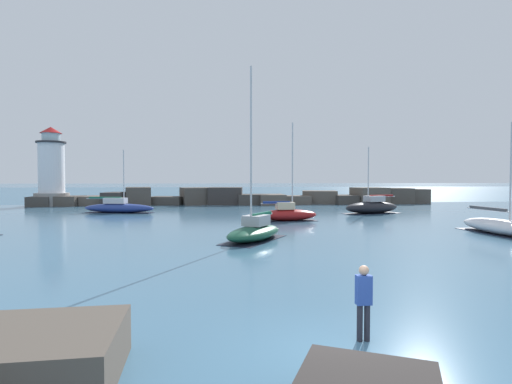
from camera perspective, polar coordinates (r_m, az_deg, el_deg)
ground_plane at (r=9.63m, az=11.62°, el=-21.76°), size 600.00×600.00×0.00m
open_sea_beyond at (r=119.44m, az=-4.58°, el=0.10°), size 400.00×116.00×0.01m
breakwater_jetty at (r=59.62m, az=-0.87°, el=-0.78°), size 58.47×6.85×2.58m
lighthouse at (r=63.34m, az=-27.18°, el=2.49°), size 4.64×4.64×11.12m
sailboat_moored_0 at (r=32.38m, az=31.81°, el=-4.24°), size 2.53×7.77×7.64m
sailboat_moored_1 at (r=47.39m, az=-19.05°, el=-2.09°), size 8.34×3.70×7.06m
sailboat_moored_3 at (r=45.86m, az=16.23°, el=-2.04°), size 7.10×4.27×7.33m
sailboat_moored_4 at (r=25.06m, az=-0.23°, el=-5.57°), size 4.91×6.03×10.68m
sailboat_moored_5 at (r=36.57m, az=4.55°, el=-3.11°), size 5.49×2.37×8.94m
person_on_rocks at (r=10.11m, az=15.12°, el=-14.45°), size 0.36×0.24×1.81m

